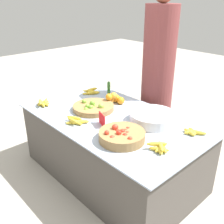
# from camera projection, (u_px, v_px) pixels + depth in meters

# --- Properties ---
(ground_plane) EXTENTS (12.00, 12.00, 0.00)m
(ground_plane) POSITION_uv_depth(u_px,v_px,m) (112.00, 173.00, 2.63)
(ground_plane) COLOR #ADA599
(market_table) EXTENTS (1.72, 0.98, 0.62)m
(market_table) POSITION_uv_depth(u_px,v_px,m) (112.00, 146.00, 2.50)
(market_table) COLOR #4C4742
(market_table) RESTS_ON ground_plane
(lime_bowl) EXTENTS (0.39, 0.39, 0.09)m
(lime_bowl) POSITION_uv_depth(u_px,v_px,m) (93.00, 107.00, 2.50)
(lime_bowl) COLOR olive
(lime_bowl) RESTS_ON market_table
(tomato_basket) EXTENTS (0.35, 0.35, 0.11)m
(tomato_basket) POSITION_uv_depth(u_px,v_px,m) (122.00, 136.00, 1.98)
(tomato_basket) COLOR olive
(tomato_basket) RESTS_ON market_table
(orange_pile) EXTENTS (0.16, 0.17, 0.12)m
(orange_pile) POSITION_uv_depth(u_px,v_px,m) (115.00, 98.00, 2.64)
(orange_pile) COLOR orange
(orange_pile) RESTS_ON market_table
(metal_bowl) EXTENTS (0.40, 0.40, 0.09)m
(metal_bowl) POSITION_uv_depth(u_px,v_px,m) (153.00, 118.00, 2.26)
(metal_bowl) COLOR silver
(metal_bowl) RESTS_ON market_table
(price_sign) EXTENTS (0.12, 0.05, 0.11)m
(price_sign) POSITION_uv_depth(u_px,v_px,m) (102.00, 120.00, 2.20)
(price_sign) COLOR red
(price_sign) RESTS_ON market_table
(veg_bundle) EXTENTS (0.03, 0.04, 0.17)m
(veg_bundle) POSITION_uv_depth(u_px,v_px,m) (109.00, 89.00, 2.80)
(veg_bundle) COLOR #428438
(veg_bundle) RESTS_ON market_table
(banana_bunch_back_center) EXTENTS (0.16, 0.17, 0.06)m
(banana_bunch_back_center) POSITION_uv_depth(u_px,v_px,m) (44.00, 103.00, 2.61)
(banana_bunch_back_center) COLOR gold
(banana_bunch_back_center) RESTS_ON market_table
(banana_bunch_front_left) EXTENTS (0.16, 0.16, 0.06)m
(banana_bunch_front_left) POSITION_uv_depth(u_px,v_px,m) (160.00, 147.00, 1.86)
(banana_bunch_front_left) COLOR gold
(banana_bunch_front_left) RESTS_ON market_table
(banana_bunch_front_right) EXTENTS (0.20, 0.18, 0.06)m
(banana_bunch_front_right) POSITION_uv_depth(u_px,v_px,m) (76.00, 121.00, 2.25)
(banana_bunch_front_right) COLOR gold
(banana_bunch_front_right) RESTS_ON market_table
(banana_bunch_middle_right) EXTENTS (0.18, 0.14, 0.04)m
(banana_bunch_middle_right) POSITION_uv_depth(u_px,v_px,m) (192.00, 132.00, 2.08)
(banana_bunch_middle_right) COLOR gold
(banana_bunch_middle_right) RESTS_ON market_table
(banana_bunch_front_center) EXTENTS (0.15, 0.19, 0.06)m
(banana_bunch_front_center) POSITION_uv_depth(u_px,v_px,m) (91.00, 92.00, 2.90)
(banana_bunch_front_center) COLOR gold
(banana_bunch_front_center) RESTS_ON market_table
(vendor_person) EXTENTS (0.34, 0.34, 1.74)m
(vendor_person) POSITION_uv_depth(u_px,v_px,m) (157.00, 79.00, 2.81)
(vendor_person) COLOR brown
(vendor_person) RESTS_ON ground_plane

